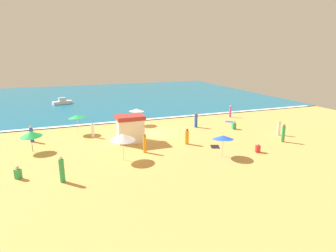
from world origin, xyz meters
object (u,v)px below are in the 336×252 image
at_px(beach_umbrella_0, 31,134).
at_px(beach_umbrella_4, 137,110).
at_px(beachgoer_8, 234,126).
at_px(small_boat_0, 62,102).
at_px(beachgoer_0, 230,111).
at_px(beachgoer_6, 283,133).
at_px(beachgoer_7, 196,121).
at_px(beachgoer_10, 31,134).
at_px(beach_umbrella_2, 223,137).
at_px(beach_umbrella_3, 77,116).
at_px(beachgoer_2, 187,137).
at_px(beachgoer_4, 93,130).
at_px(beachgoer_3, 18,173).
at_px(beachgoer_11, 62,170).
at_px(lifeguard_cabana, 130,128).
at_px(beachgoer_1, 279,128).
at_px(beachgoer_5, 258,148).
at_px(beachgoer_9, 145,143).
at_px(beach_umbrella_1, 123,137).

xyz_separation_m(beach_umbrella_0, beach_umbrella_4, (11.45, 6.31, 0.17)).
height_order(beachgoer_8, small_boat_0, small_boat_0).
distance_m(beachgoer_0, beachgoer_6, 11.64).
distance_m(beachgoer_7, beachgoer_10, 18.05).
relative_size(beach_umbrella_2, beach_umbrella_3, 0.88).
xyz_separation_m(beach_umbrella_0, beachgoer_7, (17.77, 2.59, -0.86)).
bearing_deg(beachgoer_2, beach_umbrella_0, 168.21).
bearing_deg(beachgoer_2, beachgoer_4, 145.99).
relative_size(beachgoer_3, beachgoer_10, 0.58).
height_order(beachgoer_7, beachgoer_11, beachgoer_11).
xyz_separation_m(beachgoer_8, beachgoer_11, (-19.13, -7.86, 0.50)).
relative_size(beach_umbrella_2, beachgoer_7, 1.31).
xyz_separation_m(beach_umbrella_2, beachgoer_3, (-16.08, 1.27, -1.31)).
xyz_separation_m(lifeguard_cabana, beach_umbrella_0, (-9.08, 0.20, 0.30)).
distance_m(beach_umbrella_4, beachgoer_0, 13.26).
bearing_deg(beachgoer_7, beachgoer_4, 179.36).
xyz_separation_m(beachgoer_1, beachgoer_7, (-6.98, 6.19, 0.08)).
height_order(beach_umbrella_4, beachgoer_5, beach_umbrella_4).
bearing_deg(beachgoer_3, beachgoer_9, 11.78).
bearing_deg(beachgoer_4, beachgoer_5, -36.96).
distance_m(beach_umbrella_2, beachgoer_0, 15.96).
distance_m(beach_umbrella_1, beachgoer_8, 15.25).
distance_m(beach_umbrella_2, beachgoer_7, 10.07).
bearing_deg(beachgoer_2, beachgoer_5, -41.42).
xyz_separation_m(beach_umbrella_4, beachgoer_6, (12.00, -12.00, -0.98)).
relative_size(lifeguard_cabana, beach_umbrella_2, 1.17).
xyz_separation_m(beachgoer_1, beachgoer_8, (-3.18, 3.85, -0.35)).
xyz_separation_m(beach_umbrella_0, beach_umbrella_1, (7.33, -4.95, 0.33)).
relative_size(beachgoer_6, beachgoer_9, 1.06).
xyz_separation_m(beachgoer_8, beachgoer_9, (-12.06, -4.07, 0.47)).
bearing_deg(beach_umbrella_4, beachgoer_2, -74.18).
bearing_deg(beachgoer_3, beachgoer_8, 15.59).
xyz_separation_m(beachgoer_0, beachgoer_4, (-18.98, -3.16, -0.07)).
bearing_deg(small_boat_0, beachgoer_4, -82.96).
bearing_deg(beach_umbrella_1, beachgoer_4, 102.16).
relative_size(beachgoer_2, beachgoer_10, 0.94).
bearing_deg(beachgoer_7, beachgoer_5, -82.37).
relative_size(beach_umbrella_2, beachgoer_4, 1.49).
bearing_deg(small_boat_0, beachgoer_10, -98.82).
height_order(beachgoer_3, beachgoer_5, beachgoer_3).
bearing_deg(beachgoer_11, beach_umbrella_1, 28.51).
height_order(beach_umbrella_1, beachgoer_8, beach_umbrella_1).
relative_size(beachgoer_4, beachgoer_10, 0.94).
distance_m(beachgoer_4, beachgoer_7, 12.10).
bearing_deg(beachgoer_7, beachgoer_11, -146.36).
bearing_deg(beachgoer_6, beachgoer_3, -179.47).
height_order(beachgoer_7, beachgoer_10, beachgoer_7).
relative_size(beachgoer_4, beachgoer_6, 0.84).
bearing_deg(beachgoer_11, beachgoer_9, 28.19).
xyz_separation_m(beachgoer_1, beachgoer_4, (-19.08, 6.32, -0.01)).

